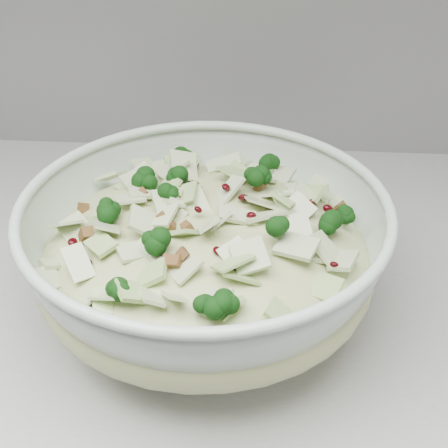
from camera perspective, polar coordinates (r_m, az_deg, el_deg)
mixing_bowl at (r=0.59m, az=-1.69°, el=-3.14°), size 0.38×0.38×0.14m
salad at (r=0.58m, az=-1.73°, el=-1.40°), size 0.42×0.42×0.14m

